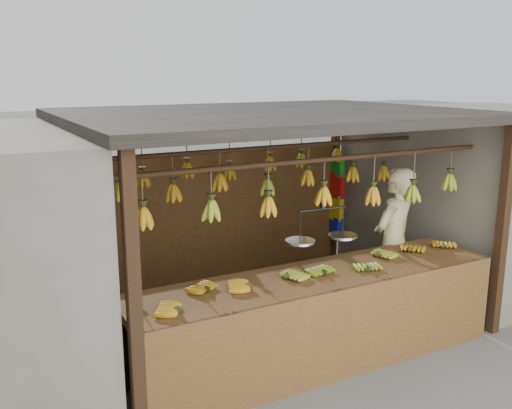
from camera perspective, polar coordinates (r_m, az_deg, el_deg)
ground at (r=6.80m, az=1.23°, el=-11.24°), size 80.00×80.00×0.00m
stall at (r=6.54m, az=-0.12°, el=5.79°), size 4.30×3.30×2.40m
neighbor_right at (r=8.73m, az=22.26°, el=1.20°), size 3.00×3.00×2.30m
counter at (r=5.52m, az=6.89°, el=-9.21°), size 3.81×0.87×0.96m
hanging_bananas at (r=6.32m, az=1.29°, el=2.29°), size 3.63×2.24×0.40m
balance_scale at (r=5.58m, az=6.60°, el=-3.02°), size 0.75×0.32×0.79m
vendor at (r=6.77m, az=13.58°, el=-3.76°), size 0.75×0.61×1.76m
bag_bundles at (r=8.59m, az=8.06°, el=0.79°), size 0.08×0.26×1.31m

